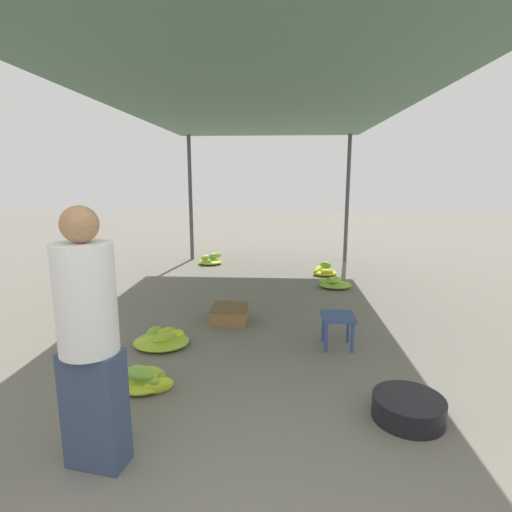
{
  "coord_description": "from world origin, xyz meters",
  "views": [
    {
      "loc": [
        0.26,
        -1.52,
        1.79
      ],
      "look_at": [
        0.0,
        2.83,
        0.93
      ],
      "focal_mm": 28.0,
      "sensor_mm": 36.0,
      "label": 1
    }
  ],
  "objects_px": {
    "basin_black": "(408,408)",
    "crate_near": "(230,314)",
    "banana_pile_left_2": "(145,379)",
    "banana_pile_left_0": "(210,260)",
    "banana_pile_left_1": "(162,339)",
    "vendor_foreground": "(89,337)",
    "banana_pile_right_0": "(334,283)",
    "banana_pile_right_1": "(324,271)",
    "stool": "(338,321)"
  },
  "relations": [
    {
      "from": "vendor_foreground",
      "to": "banana_pile_right_0",
      "type": "xyz_separation_m",
      "value": [
        2.04,
        4.3,
        -0.78
      ]
    },
    {
      "from": "banana_pile_left_1",
      "to": "banana_pile_left_2",
      "type": "relative_size",
      "value": 1.25
    },
    {
      "from": "vendor_foreground",
      "to": "basin_black",
      "type": "relative_size",
      "value": 3.08
    },
    {
      "from": "basin_black",
      "to": "banana_pile_left_2",
      "type": "xyz_separation_m",
      "value": [
        -2.12,
        0.29,
        0.01
      ]
    },
    {
      "from": "basin_black",
      "to": "banana_pile_right_1",
      "type": "xyz_separation_m",
      "value": [
        -0.15,
        4.51,
        -0.01
      ]
    },
    {
      "from": "banana_pile_right_0",
      "to": "vendor_foreground",
      "type": "bearing_deg",
      "value": -115.42
    },
    {
      "from": "stool",
      "to": "banana_pile_left_1",
      "type": "height_order",
      "value": "stool"
    },
    {
      "from": "stool",
      "to": "banana_pile_right_1",
      "type": "xyz_separation_m",
      "value": [
        0.2,
        3.22,
        -0.21
      ]
    },
    {
      "from": "banana_pile_left_2",
      "to": "banana_pile_right_0",
      "type": "xyz_separation_m",
      "value": [
        2.05,
        3.41,
        -0.03
      ]
    },
    {
      "from": "banana_pile_left_2",
      "to": "banana_pile_right_0",
      "type": "distance_m",
      "value": 3.98
    },
    {
      "from": "stool",
      "to": "banana_pile_right_1",
      "type": "height_order",
      "value": "stool"
    },
    {
      "from": "basin_black",
      "to": "crate_near",
      "type": "relative_size",
      "value": 1.2
    },
    {
      "from": "basin_black",
      "to": "vendor_foreground",
      "type": "bearing_deg",
      "value": -164.17
    },
    {
      "from": "banana_pile_right_1",
      "to": "basin_black",
      "type": "bearing_deg",
      "value": -88.08
    },
    {
      "from": "banana_pile_left_1",
      "to": "crate_near",
      "type": "height_order",
      "value": "crate_near"
    },
    {
      "from": "basin_black",
      "to": "banana_pile_left_2",
      "type": "height_order",
      "value": "banana_pile_left_2"
    },
    {
      "from": "banana_pile_right_0",
      "to": "crate_near",
      "type": "xyz_separation_m",
      "value": [
        -1.53,
        -1.73,
        0.03
      ]
    },
    {
      "from": "basin_black",
      "to": "crate_near",
      "type": "distance_m",
      "value": 2.54
    },
    {
      "from": "banana_pile_left_0",
      "to": "crate_near",
      "type": "xyz_separation_m",
      "value": [
        0.84,
        -3.38,
        0.02
      ]
    },
    {
      "from": "crate_near",
      "to": "banana_pile_left_1",
      "type": "bearing_deg",
      "value": -131.81
    },
    {
      "from": "banana_pile_left_2",
      "to": "banana_pile_right_1",
      "type": "height_order",
      "value": "banana_pile_right_1"
    },
    {
      "from": "banana_pile_left_2",
      "to": "banana_pile_right_1",
      "type": "bearing_deg",
      "value": 64.99
    },
    {
      "from": "vendor_foreground",
      "to": "banana_pile_left_0",
      "type": "bearing_deg",
      "value": 93.12
    },
    {
      "from": "stool",
      "to": "basin_black",
      "type": "distance_m",
      "value": 1.35
    },
    {
      "from": "banana_pile_left_0",
      "to": "banana_pile_left_2",
      "type": "bearing_deg",
      "value": -86.39
    },
    {
      "from": "banana_pile_left_0",
      "to": "banana_pile_right_0",
      "type": "relative_size",
      "value": 1.0
    },
    {
      "from": "banana_pile_left_2",
      "to": "banana_pile_right_1",
      "type": "distance_m",
      "value": 4.66
    },
    {
      "from": "banana_pile_right_0",
      "to": "crate_near",
      "type": "bearing_deg",
      "value": -131.48
    },
    {
      "from": "vendor_foreground",
      "to": "stool",
      "type": "relative_size",
      "value": 4.52
    },
    {
      "from": "banana_pile_left_1",
      "to": "banana_pile_left_2",
      "type": "distance_m",
      "value": 0.96
    },
    {
      "from": "stool",
      "to": "banana_pile_right_0",
      "type": "relative_size",
      "value": 0.67
    },
    {
      "from": "banana_pile_left_0",
      "to": "banana_pile_left_2",
      "type": "distance_m",
      "value": 5.07
    },
    {
      "from": "banana_pile_left_1",
      "to": "vendor_foreground",
      "type": "bearing_deg",
      "value": -85.61
    },
    {
      "from": "banana_pile_left_1",
      "to": "banana_pile_left_0",
      "type": "bearing_deg",
      "value": 92.56
    },
    {
      "from": "vendor_foreground",
      "to": "banana_pile_right_1",
      "type": "height_order",
      "value": "vendor_foreground"
    },
    {
      "from": "banana_pile_left_1",
      "to": "crate_near",
      "type": "relative_size",
      "value": 1.38
    },
    {
      "from": "stool",
      "to": "crate_near",
      "type": "xyz_separation_m",
      "value": [
        -1.24,
        0.69,
        -0.19
      ]
    },
    {
      "from": "banana_pile_left_0",
      "to": "crate_near",
      "type": "bearing_deg",
      "value": -76.01
    },
    {
      "from": "banana_pile_left_1",
      "to": "crate_near",
      "type": "xyz_separation_m",
      "value": [
        0.66,
        0.74,
        0.04
      ]
    },
    {
      "from": "banana_pile_left_0",
      "to": "banana_pile_right_1",
      "type": "height_order",
      "value": "banana_pile_right_1"
    },
    {
      "from": "vendor_foreground",
      "to": "banana_pile_left_1",
      "type": "bearing_deg",
      "value": 94.39
    },
    {
      "from": "vendor_foreground",
      "to": "crate_near",
      "type": "distance_m",
      "value": 2.73
    },
    {
      "from": "stool",
      "to": "banana_pile_left_1",
      "type": "xyz_separation_m",
      "value": [
        -1.9,
        -0.05,
        -0.24
      ]
    },
    {
      "from": "banana_pile_left_2",
      "to": "crate_near",
      "type": "bearing_deg",
      "value": 72.77
    },
    {
      "from": "banana_pile_left_0",
      "to": "banana_pile_right_0",
      "type": "height_order",
      "value": "banana_pile_left_0"
    },
    {
      "from": "stool",
      "to": "basin_black",
      "type": "bearing_deg",
      "value": -74.67
    },
    {
      "from": "banana_pile_left_2",
      "to": "crate_near",
      "type": "xyz_separation_m",
      "value": [
        0.52,
        1.68,
        0.01
      ]
    },
    {
      "from": "banana_pile_left_1",
      "to": "banana_pile_right_0",
      "type": "xyz_separation_m",
      "value": [
        2.18,
        2.46,
        0.01
      ]
    },
    {
      "from": "crate_near",
      "to": "basin_black",
      "type": "bearing_deg",
      "value": -51.01
    },
    {
      "from": "banana_pile_left_2",
      "to": "crate_near",
      "type": "relative_size",
      "value": 1.1
    }
  ]
}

